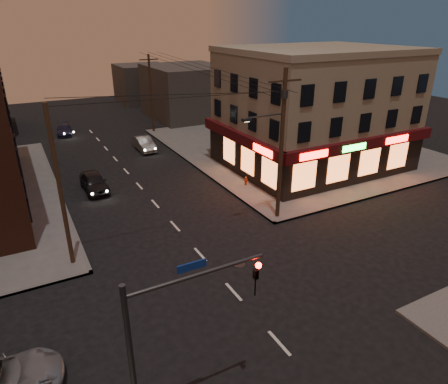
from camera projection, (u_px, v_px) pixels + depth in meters
ground at (234, 292)px, 20.38m from camera, size 120.00×120.00×0.00m
sidewalk_ne at (291, 146)px, 43.52m from camera, size 24.00×28.00×0.15m
pizza_building at (314, 109)px, 36.02m from camera, size 15.85×12.85×10.50m
bg_building_ne_a at (187, 92)px, 55.78m from camera, size 10.00×12.00×7.00m
bg_building_ne_b at (143, 83)px, 66.43m from camera, size 8.00×8.00×6.00m
utility_pole_main at (280, 138)px, 25.68m from camera, size 4.20×0.44×10.00m
utility_pole_far at (151, 94)px, 47.35m from camera, size 0.26×0.26×9.00m
utility_pole_west at (60, 189)px, 20.84m from camera, size 0.24×0.24×9.00m
traffic_signal at (164, 338)px, 11.79m from camera, size 4.49×0.32×6.47m
sedan_near at (94, 182)px, 32.13m from camera, size 1.82×4.38×1.48m
sedan_mid at (144, 144)px, 42.20m from camera, size 1.56×4.34×1.42m
sedan_far at (64, 130)px, 47.94m from camera, size 2.17×4.23×1.18m
fire_hydrant at (246, 180)px, 33.04m from camera, size 0.31×0.31×0.71m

